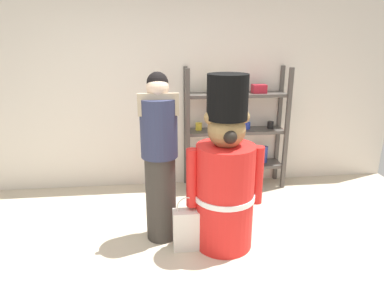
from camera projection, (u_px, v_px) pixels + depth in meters
name	position (u px, v px, depth m)	size (l,w,h in m)	color
back_wall	(161.00, 89.00, 4.40)	(6.40, 0.12, 2.60)	silver
merchandise_shelf	(236.00, 129.00, 4.44)	(1.33, 0.35, 1.59)	#4C4742
teddy_bear_guard	(225.00, 178.00, 3.12)	(0.72, 0.57, 1.64)	red
person_shopper	(160.00, 158.00, 3.20)	(0.36, 0.35, 1.64)	#38332D
shopping_bag	(188.00, 229.00, 3.19)	(0.27, 0.14, 0.54)	silver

